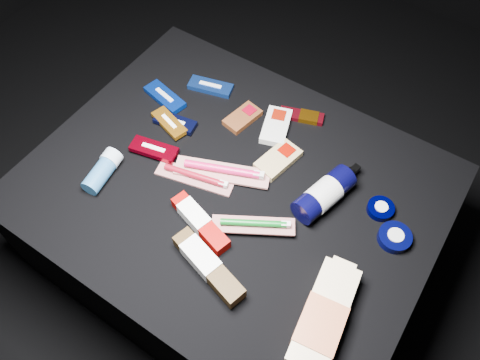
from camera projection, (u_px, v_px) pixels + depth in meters
The scene contains 21 objects.
ground at pixel (234, 253), 1.48m from camera, with size 3.00×3.00×0.00m, color black.
cloth_table at pixel (234, 223), 1.32m from camera, with size 0.98×0.78×0.40m, color black.
luna_bar_0 at pixel (211, 87), 1.32m from camera, with size 0.13×0.08×0.02m.
luna_bar_1 at pixel (165, 97), 1.30m from camera, with size 0.14×0.07×0.02m.
luna_bar_2 at pixel (175, 122), 1.24m from camera, with size 0.12×0.06×0.01m.
luna_bar_3 at pixel (169, 123), 1.24m from camera, with size 0.12×0.07×0.01m.
luna_bar_4 at pixel (154, 149), 1.19m from camera, with size 0.13×0.07×0.02m.
clif_bar_0 at pixel (244, 117), 1.26m from camera, with size 0.07×0.11×0.02m.
clif_bar_1 at pixel (276, 125), 1.24m from camera, with size 0.10×0.13×0.02m.
clif_bar_2 at pixel (279, 158), 1.18m from camera, with size 0.09×0.13×0.02m.
power_bar at pixel (304, 116), 1.26m from camera, with size 0.12×0.07×0.01m.
lotion_bottle at pixel (324, 194), 1.10m from camera, with size 0.10×0.21×0.07m.
cream_tin_upper at pixel (381, 209), 1.10m from camera, with size 0.06×0.06×0.02m.
cream_tin_lower at pixel (395, 237), 1.06m from camera, with size 0.08×0.08×0.02m.
bodywash_bottle at pixel (323, 318), 0.94m from camera, with size 0.11×0.25×0.05m.
deodorant_stick at pixel (103, 171), 1.14m from camera, with size 0.06×0.12×0.05m.
toothbrush_pack_0 at pixel (196, 177), 1.15m from camera, with size 0.20×0.09×0.02m.
toothbrush_pack_1 at pixel (223, 171), 1.15m from camera, with size 0.24×0.14×0.03m.
toothbrush_pack_2 at pixel (254, 224), 1.06m from camera, with size 0.19×0.13×0.02m.
toothpaste_carton_red at pixel (198, 220), 1.08m from camera, with size 0.18×0.09×0.03m.
toothpaste_carton_green at pixel (206, 263), 1.01m from camera, with size 0.20×0.09×0.04m.
Camera 1 is at (0.36, -0.51, 1.37)m, focal length 35.00 mm.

